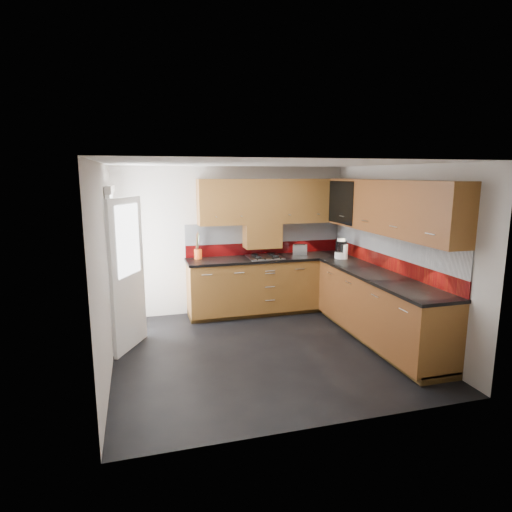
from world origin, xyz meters
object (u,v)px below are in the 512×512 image
object	(u,v)px
utensil_pot	(198,253)
toaster	(300,250)
gas_hob	(265,257)
food_processor	(341,249)

from	to	relation	value
utensil_pot	toaster	size ratio (longest dim) A/B	1.61
gas_hob	utensil_pot	xyz separation A→B (m)	(-1.06, 0.19, 0.08)
utensil_pot	toaster	distance (m)	1.71
gas_hob	toaster	bearing A→B (deg)	10.16
gas_hob	food_processor	bearing A→B (deg)	-18.61
toaster	food_processor	world-z (taller)	food_processor
utensil_pot	food_processor	world-z (taller)	utensil_pot
gas_hob	toaster	xyz separation A→B (m)	(0.65, 0.12, 0.07)
toaster	gas_hob	bearing A→B (deg)	-169.84
toaster	food_processor	distance (m)	0.72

